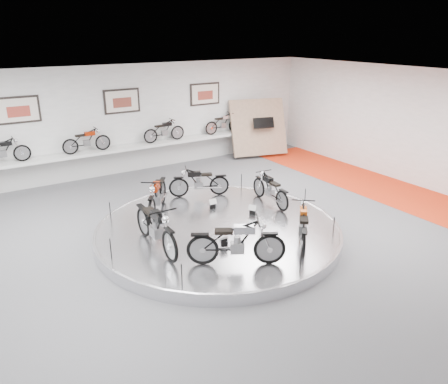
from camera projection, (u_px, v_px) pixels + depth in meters
floor at (224, 240)px, 11.34m from camera, size 16.00×16.00×0.00m
ceiling at (224, 83)px, 9.94m from camera, size 16.00×16.00×0.00m
wall_back at (123, 120)px, 16.18m from camera, size 16.00×0.00×16.00m
wall_right at (425, 129)px, 14.65m from camera, size 0.00×14.00×14.00m
orange_carpet_strip at (394, 192)px, 14.75m from camera, size 2.40×12.60×0.01m
dado_band at (126, 158)px, 16.67m from camera, size 15.68×0.04×1.10m
display_platform at (218, 231)px, 11.52m from camera, size 6.40×6.40×0.30m
platform_rim at (218, 227)px, 11.48m from camera, size 6.40×6.40×0.10m
shelf at (128, 148)px, 16.29m from camera, size 11.00×0.55×0.10m
poster_left at (18, 110)px, 14.15m from camera, size 1.35×0.06×0.88m
poster_center at (122, 101)px, 15.91m from camera, size 1.35×0.06×0.88m
poster_right at (205, 94)px, 17.66m from camera, size 1.35×0.06×0.88m
display_panel at (258, 127)px, 18.54m from camera, size 2.56×1.52×2.30m
shelf_bike_a at (3, 153)px, 14.04m from camera, size 1.22×0.43×0.73m
shelf_bike_b at (87, 142)px, 15.40m from camera, size 1.22×0.43×0.73m
shelf_bike_c at (164, 132)px, 16.90m from camera, size 1.22×0.43×0.73m
shelf_bike_d at (223, 125)px, 18.26m from camera, size 1.22×0.43×0.73m
bike_a at (270, 189)px, 12.79m from camera, size 0.69×1.61×0.92m
bike_b at (199, 182)px, 13.39m from camera, size 1.67×1.14×0.93m
bike_c at (157, 195)px, 12.09m from camera, size 1.61×1.88×1.09m
bike_d at (156, 226)px, 10.13m from camera, size 0.69×1.92×1.13m
bike_e at (236, 242)px, 9.42m from camera, size 1.90×1.51×1.08m
bike_f at (303, 225)px, 10.40m from camera, size 1.49×1.63×0.96m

